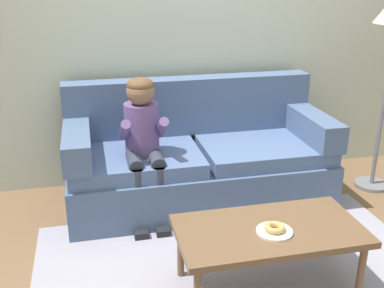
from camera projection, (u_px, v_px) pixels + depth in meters
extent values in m
plane|color=brown|center=(226.00, 253.00, 3.20)|extent=(10.00, 10.00, 0.00)
cube|color=beige|center=(183.00, 23.00, 3.99)|extent=(8.00, 0.10, 2.80)
cube|color=#9993A3|center=(238.00, 274.00, 2.97)|extent=(2.56, 1.71, 0.01)
cube|color=slate|center=(199.00, 180.00, 3.87)|extent=(2.11, 0.90, 0.38)
cube|color=slate|center=(135.00, 160.00, 3.62)|extent=(1.01, 0.74, 0.12)
cube|color=slate|center=(263.00, 149.00, 3.84)|extent=(1.01, 0.74, 0.12)
cube|color=slate|center=(190.00, 105.00, 3.99)|extent=(2.11, 0.20, 0.48)
cube|color=slate|center=(77.00, 142.00, 3.52)|extent=(0.20, 0.90, 0.22)
cube|color=slate|center=(309.00, 124.00, 3.92)|extent=(0.20, 0.90, 0.22)
cube|color=brown|center=(269.00, 231.00, 2.71)|extent=(1.09, 0.57, 0.04)
cylinder|color=brown|center=(361.00, 273.00, 2.68)|extent=(0.04, 0.04, 0.38)
cylinder|color=brown|center=(181.00, 251.00, 2.89)|extent=(0.04, 0.04, 0.38)
cylinder|color=brown|center=(323.00, 232.00, 3.10)|extent=(0.04, 0.04, 0.38)
cylinder|color=#664C84|center=(142.00, 129.00, 3.52)|extent=(0.26, 0.26, 0.40)
sphere|color=#846047|center=(141.00, 91.00, 3.39)|extent=(0.21, 0.21, 0.21)
ellipsoid|color=brown|center=(140.00, 85.00, 3.38)|extent=(0.20, 0.20, 0.12)
cylinder|color=#333847|center=(135.00, 161.00, 3.43)|extent=(0.11, 0.30, 0.11)
cylinder|color=#333847|center=(138.00, 197.00, 3.37)|extent=(0.09, 0.09, 0.44)
cube|color=black|center=(140.00, 231.00, 3.42)|extent=(0.10, 0.20, 0.06)
cylinder|color=#664C84|center=(125.00, 130.00, 3.38)|extent=(0.07, 0.29, 0.23)
cylinder|color=#333847|center=(156.00, 159.00, 3.46)|extent=(0.11, 0.30, 0.11)
cylinder|color=#333847|center=(160.00, 195.00, 3.41)|extent=(0.09, 0.09, 0.44)
cube|color=black|center=(162.00, 228.00, 3.45)|extent=(0.10, 0.20, 0.06)
cylinder|color=#664C84|center=(162.00, 128.00, 3.44)|extent=(0.07, 0.29, 0.23)
cylinder|color=white|center=(274.00, 231.00, 2.66)|extent=(0.21, 0.21, 0.01)
torus|color=tan|center=(275.00, 228.00, 2.65)|extent=(0.16, 0.16, 0.04)
cube|color=#339E56|center=(303.00, 238.00, 3.33)|extent=(0.16, 0.09, 0.05)
cylinder|color=#339E56|center=(292.00, 240.00, 3.31)|extent=(0.06, 0.06, 0.05)
cylinder|color=#339E56|center=(313.00, 237.00, 3.35)|extent=(0.06, 0.06, 0.05)
cylinder|color=slate|center=(371.00, 184.00, 4.19)|extent=(0.30, 0.30, 0.03)
cylinder|color=slate|center=(383.00, 105.00, 3.93)|extent=(0.04, 0.04, 1.45)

